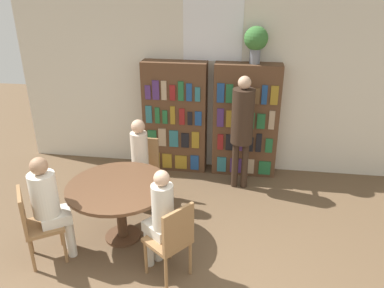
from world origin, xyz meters
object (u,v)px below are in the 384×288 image
Objects in this scene: chair_far_side at (172,238)px; seated_reader_back at (49,201)px; bookshelf_right at (246,121)px; chair_near_camera at (35,222)px; reading_table at (119,194)px; flower_vase at (256,40)px; bookshelf_left at (175,117)px; chair_left_side at (144,166)px; librarian_standing at (242,121)px; seated_reader_right at (160,216)px; seated_reader_left at (139,159)px.

seated_reader_back is (-1.40, 0.15, 0.22)m from chair_far_side.
bookshelf_right is 2.68m from chair_far_side.
reading_table is at bearing 90.00° from chair_near_camera.
bookshelf_right is at bearing -176.53° from flower_vase.
bookshelf_left is at bearing 81.31° from reading_table.
chair_far_side is (0.45, -2.57, -0.39)m from bookshelf_left.
flower_vase reaches higher than chair_left_side.
bookshelf_right is 1.99× the size of chair_near_camera.
bookshelf_left reaches higher than seated_reader_back.
chair_far_side is (0.72, -1.54, 0.00)m from chair_left_side.
bookshelf_left reaches higher than chair_near_camera.
bookshelf_right is 1.43× the size of seated_reader_back.
flower_vase reaches higher than librarian_standing.
chair_far_side is 0.26m from seated_reader_right.
chair_left_side is at bearing -145.20° from flower_vase.
bookshelf_left is 1.99× the size of chair_left_side.
chair_far_side is at bearing 49.77° from seated_reader_back.
bookshelf_left reaches higher than reading_table.
bookshelf_left is 1.21m from librarian_standing.
chair_left_side reaches higher than reading_table.
librarian_standing reaches higher than reading_table.
bookshelf_right reaches higher than chair_far_side.
chair_near_camera is at bearing 59.85° from seated_reader_left.
flower_vase reaches higher than bookshelf_left.
bookshelf_left is 1.04× the size of librarian_standing.
chair_far_side is at bearing -107.24° from librarian_standing.
seated_reader_left is (-0.28, -1.21, -0.19)m from bookshelf_left.
chair_far_side is 0.72× the size of seated_reader_left.
chair_left_side is 1.56m from seated_reader_back.
flower_vase is 0.43× the size of seated_reader_right.
seated_reader_right is at bearing -108.85° from bookshelf_right.
chair_left_side is at bearing 117.00° from chair_near_camera.
flower_vase is 3.54m from seated_reader_back.
librarian_standing reaches higher than seated_reader_left.
chair_left_side is 0.72× the size of seated_reader_back.
bookshelf_left is at bearing -100.86° from seated_reader_left.
flower_vase is 2.40m from seated_reader_left.
librarian_standing is (-0.05, -0.50, 0.17)m from bookshelf_right.
chair_near_camera is 1.70m from chair_left_side.
bookshelf_left is at bearing 44.96° from seated_reader_right.
librarian_standing is at bearing 98.64° from chair_near_camera.
chair_far_side is (-0.69, -2.57, -0.39)m from bookshelf_right.
seated_reader_left is 1.38m from seated_reader_back.
librarian_standing is at bearing 20.73° from chair_far_side.
flower_vase reaches higher than seated_reader_left.
reading_table is (-1.44, -1.98, -0.28)m from bookshelf_right.
chair_left_side is 0.73× the size of seated_reader_right.
bookshelf_left reaches higher than seated_reader_left.
reading_table is 2.08m from librarian_standing.
seated_reader_right is at bearing -83.01° from bookshelf_left.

